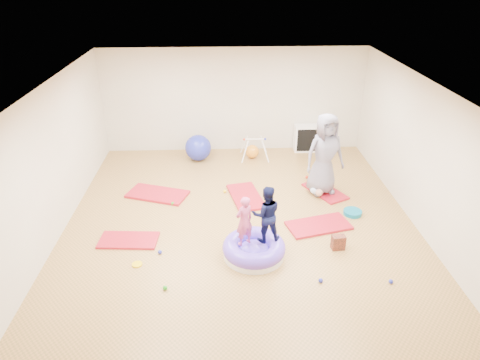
{
  "coord_description": "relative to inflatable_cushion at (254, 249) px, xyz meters",
  "views": [
    {
      "loc": [
        -0.33,
        -7.16,
        4.73
      ],
      "look_at": [
        0.0,
        0.3,
        0.9
      ],
      "focal_mm": 32.0,
      "sensor_mm": 36.0,
      "label": 1
    }
  ],
  "objects": [
    {
      "name": "cube_shelf",
      "position": [
        1.83,
        4.73,
        0.23
      ],
      "size": [
        0.73,
        0.36,
        0.73
      ],
      "color": "white",
      "rests_on": "ground"
    },
    {
      "name": "gym_mat_mid_left",
      "position": [
        -2.02,
        2.32,
        -0.11
      ],
      "size": [
        1.47,
        1.07,
        0.06
      ],
      "primitive_type": "cube",
      "rotation": [
        0.0,
        0.0,
        -0.34
      ],
      "color": "#9F052E",
      "rests_on": "ground"
    },
    {
      "name": "child_navy",
      "position": [
        0.21,
        0.08,
        0.73
      ],
      "size": [
        0.54,
        0.43,
        1.07
      ],
      "primitive_type": "imported",
      "rotation": [
        0.0,
        0.0,
        3.18
      ],
      "color": "#0D1138",
      "rests_on": "inflatable_cushion"
    },
    {
      "name": "room",
      "position": [
        -0.19,
        0.94,
        1.26
      ],
      "size": [
        7.01,
        8.01,
        2.81
      ],
      "color": "#B18043",
      "rests_on": "ground"
    },
    {
      "name": "gym_mat_right",
      "position": [
        1.36,
        0.88,
        -0.11
      ],
      "size": [
        1.36,
        0.91,
        0.05
      ],
      "primitive_type": "cube",
      "rotation": [
        0.0,
        0.0,
        0.25
      ],
      "color": "#9F052E",
      "rests_on": "ground"
    },
    {
      "name": "gym_mat_center_back",
      "position": [
        -0.02,
        2.13,
        -0.11
      ],
      "size": [
        0.86,
        1.34,
        0.05
      ],
      "primitive_type": "cube",
      "rotation": [
        0.0,
        0.0,
        1.78
      ],
      "color": "#9F052E",
      "rests_on": "ground"
    },
    {
      "name": "inflatable_cushion",
      "position": [
        0.0,
        0.0,
        0.0
      ],
      "size": [
        1.13,
        1.13,
        0.36
      ],
      "rotation": [
        0.0,
        0.0,
        -0.25
      ],
      "color": "white",
      "rests_on": "ground"
    },
    {
      "name": "exercise_ball_orange",
      "position": [
        0.27,
        4.3,
        0.04
      ],
      "size": [
        0.36,
        0.36,
        0.36
      ],
      "primitive_type": "sphere",
      "color": "orange",
      "rests_on": "ground"
    },
    {
      "name": "backpack",
      "position": [
        1.56,
        0.13,
        0.0
      ],
      "size": [
        0.25,
        0.17,
        0.28
      ],
      "primitive_type": "cube",
      "rotation": [
        0.0,
        0.0,
        0.09
      ],
      "color": "#9E3920",
      "rests_on": "ground"
    },
    {
      "name": "gym_mat_front_left",
      "position": [
        -2.34,
        0.54,
        -0.12
      ],
      "size": [
        1.13,
        0.62,
        0.05
      ],
      "primitive_type": "cube",
      "rotation": [
        0.0,
        0.0,
        -0.07
      ],
      "color": "#9F052E",
      "rests_on": "ground"
    },
    {
      "name": "adult_caregiver",
      "position": [
        1.71,
        2.27,
        0.83
      ],
      "size": [
        1.01,
        0.79,
        1.84
      ],
      "primitive_type": "imported",
      "rotation": [
        0.0,
        0.0,
        0.25
      ],
      "color": "slate",
      "rests_on": "gym_mat_rear_right"
    },
    {
      "name": "balance_disc",
      "position": [
        2.17,
        1.31,
        -0.1
      ],
      "size": [
        0.38,
        0.38,
        0.08
      ],
      "primitive_type": "cylinder",
      "color": "#0A688A",
      "rests_on": "ground"
    },
    {
      "name": "yellow_toy",
      "position": [
        -2.06,
        -0.18,
        -0.13
      ],
      "size": [
        0.18,
        0.18,
        0.03
      ],
      "primitive_type": "cylinder",
      "color": "yellow",
      "rests_on": "ground"
    },
    {
      "name": "ball_pit_balls",
      "position": [
        0.13,
        0.94,
        -0.1
      ],
      "size": [
        3.98,
        3.93,
        0.07
      ],
      "color": "red",
      "rests_on": "ground"
    },
    {
      "name": "gym_mat_rear_right",
      "position": [
        1.81,
        2.3,
        -0.12
      ],
      "size": [
        0.97,
        1.21,
        0.04
      ],
      "primitive_type": "cube",
      "rotation": [
        0.0,
        0.0,
        2.04
      ],
      "color": "#9F052E",
      "rests_on": "ground"
    },
    {
      "name": "infant_play_gym",
      "position": [
        0.33,
        4.25,
        0.24
      ],
      "size": [
        0.74,
        0.71,
        0.57
      ],
      "rotation": [
        0.0,
        0.0,
        0.03
      ],
      "color": "white",
      "rests_on": "ground"
    },
    {
      "name": "infant",
      "position": [
        1.6,
        2.11,
        0.01
      ],
      "size": [
        0.34,
        0.34,
        0.2
      ],
      "color": "#ABC5EB",
      "rests_on": "gym_mat_rear_right"
    },
    {
      "name": "child_pink",
      "position": [
        -0.18,
        -0.02,
        0.66
      ],
      "size": [
        0.41,
        0.37,
        0.94
      ],
      "primitive_type": "imported",
      "rotation": [
        0.0,
        0.0,
        3.7
      ],
      "color": "#C94A80",
      "rests_on": "inflatable_cushion"
    },
    {
      "name": "exercise_ball_blue",
      "position": [
        -1.17,
        4.24,
        0.21
      ],
      "size": [
        0.69,
        0.69,
        0.69
      ],
      "primitive_type": "sphere",
      "color": "#232CAD",
      "rests_on": "ground"
    }
  ]
}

